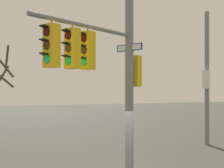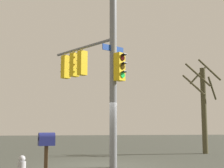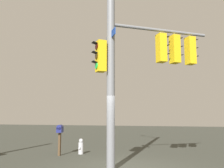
# 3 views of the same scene
# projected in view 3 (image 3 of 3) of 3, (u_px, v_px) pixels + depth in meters

# --- Properties ---
(ground_plane) EXTENTS (80.00, 80.00, 0.00)m
(ground_plane) POSITION_uv_depth(u_px,v_px,m) (124.00, 168.00, 8.69)
(ground_plane) COLOR #373930
(main_signal_pole_assembly) EXTENTS (3.21, 5.29, 9.06)m
(main_signal_pole_assembly) POSITION_uv_depth(u_px,v_px,m) (130.00, 39.00, 9.28)
(main_signal_pole_assembly) COLOR slate
(main_signal_pole_assembly) RESTS_ON ground
(fire_hydrant) EXTENTS (0.38, 0.24, 0.73)m
(fire_hydrant) POSITION_uv_depth(u_px,v_px,m) (81.00, 147.00, 12.00)
(fire_hydrant) COLOR #B2B2B7
(fire_hydrant) RESTS_ON ground
(mailbox) EXTENTS (0.49, 0.34, 1.41)m
(mailbox) POSITION_uv_depth(u_px,v_px,m) (60.00, 131.00, 11.61)
(mailbox) COLOR #4C3823
(mailbox) RESTS_ON ground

